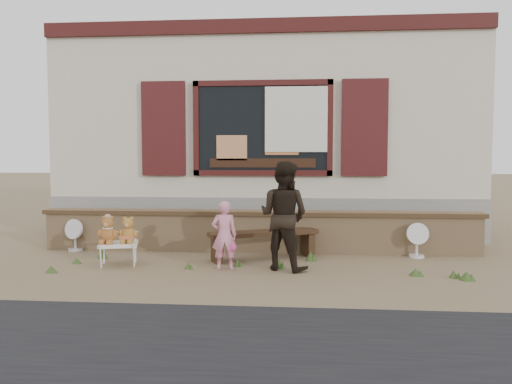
# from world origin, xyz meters

# --- Properties ---
(ground) EXTENTS (80.00, 80.00, 0.00)m
(ground) POSITION_xyz_m (0.00, 0.00, 0.00)
(ground) COLOR brown
(ground) RESTS_ON ground
(shopfront) EXTENTS (8.04, 5.13, 4.00)m
(shopfront) POSITION_xyz_m (0.00, 4.49, 2.00)
(shopfront) COLOR #B5A892
(shopfront) RESTS_ON ground
(brick_wall) EXTENTS (7.10, 0.36, 0.67)m
(brick_wall) POSITION_xyz_m (0.00, 1.00, 0.34)
(brick_wall) COLOR tan
(brick_wall) RESTS_ON ground
(bench) EXTENTS (1.67, 1.02, 0.43)m
(bench) POSITION_xyz_m (0.13, 0.42, 0.31)
(bench) COLOR black
(bench) RESTS_ON ground
(folding_chair) EXTENTS (0.63, 0.59, 0.32)m
(folding_chair) POSITION_xyz_m (-1.89, -0.19, 0.29)
(folding_chair) COLOR silver
(folding_chair) RESTS_ON ground
(teddy_bear_left) EXTENTS (0.35, 0.32, 0.40)m
(teddy_bear_left) POSITION_xyz_m (-2.02, -0.23, 0.52)
(teddy_bear_left) COLOR brown
(teddy_bear_left) RESTS_ON folding_chair
(teddy_bear_right) EXTENTS (0.33, 0.30, 0.38)m
(teddy_bear_right) POSITION_xyz_m (-1.75, -0.16, 0.51)
(teddy_bear_right) COLOR #8E5E27
(teddy_bear_right) RESTS_ON folding_chair
(child) EXTENTS (0.38, 0.28, 0.94)m
(child) POSITION_xyz_m (-0.36, -0.33, 0.47)
(child) COLOR pink
(child) RESTS_ON ground
(adult) EXTENTS (0.89, 0.82, 1.48)m
(adult) POSITION_xyz_m (0.45, -0.24, 0.74)
(adult) COLOR black
(adult) RESTS_ON ground
(fan_left) EXTENTS (0.34, 0.22, 0.53)m
(fan_left) POSITION_xyz_m (-2.98, 0.80, 0.26)
(fan_left) COLOR silver
(fan_left) RESTS_ON ground
(fan_right) EXTENTS (0.33, 0.23, 0.54)m
(fan_right) POSITION_xyz_m (2.46, 0.74, 0.27)
(fan_right) COLOR silver
(fan_right) RESTS_ON ground
(grass_tufts) EXTENTS (5.54, 1.21, 0.14)m
(grass_tufts) POSITION_xyz_m (0.25, -0.21, 0.06)
(grass_tufts) COLOR #354E1F
(grass_tufts) RESTS_ON ground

